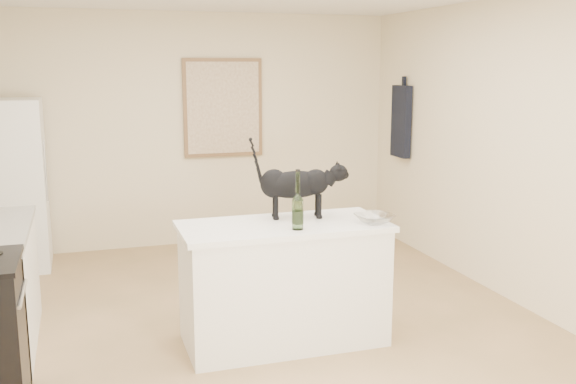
{
  "coord_description": "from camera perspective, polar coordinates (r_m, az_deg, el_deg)",
  "views": [
    {
      "loc": [
        -1.27,
        -4.58,
        2.02
      ],
      "look_at": [
        0.15,
        -0.15,
        1.12
      ],
      "focal_mm": 40.88,
      "sensor_mm": 36.0,
      "label": 1
    }
  ],
  "objects": [
    {
      "name": "artwork_canvas",
      "position": [
        7.46,
        -5.64,
        7.3
      ],
      "size": [
        0.82,
        0.0,
        1.02
      ],
      "primitive_type": "cube",
      "color": "beige",
      "rests_on": "wall_back"
    },
    {
      "name": "wall_front",
      "position": [
        2.34,
        16.26,
        -7.45
      ],
      "size": [
        4.5,
        0.0,
        4.5
      ],
      "primitive_type": "plane",
      "rotation": [
        -1.57,
        0.0,
        0.0
      ],
      "color": "beige",
      "rests_on": "ground"
    },
    {
      "name": "hanging_garment",
      "position": [
        7.5,
        9.81,
        6.06
      ],
      "size": [
        0.08,
        0.34,
        0.8
      ],
      "primitive_type": "cube",
      "color": "black",
      "rests_on": "wall_right"
    },
    {
      "name": "wall_back",
      "position": [
        7.47,
        -7.94,
        5.33
      ],
      "size": [
        4.5,
        0.0,
        4.5
      ],
      "primitive_type": "plane",
      "rotation": [
        1.57,
        0.0,
        0.0
      ],
      "color": "beige",
      "rests_on": "ground"
    },
    {
      "name": "wine_bottle",
      "position": [
        4.52,
        0.85,
        -0.98
      ],
      "size": [
        0.1,
        0.1,
        0.37
      ],
      "primitive_type": "cylinder",
      "rotation": [
        0.0,
        0.0,
        -0.42
      ],
      "color": "#325B24",
      "rests_on": "island_top"
    },
    {
      "name": "glass_bowl",
      "position": [
        4.77,
        7.53,
        -2.32
      ],
      "size": [
        0.31,
        0.31,
        0.07
      ],
      "primitive_type": "imported",
      "rotation": [
        0.0,
        0.0,
        0.18
      ],
      "color": "white",
      "rests_on": "island_top"
    },
    {
      "name": "fridge",
      "position": [
        7.06,
        -23.03,
        0.54
      ],
      "size": [
        0.68,
        0.68,
        1.7
      ],
      "primitive_type": "cube",
      "color": "white",
      "rests_on": "floor"
    },
    {
      "name": "island_top",
      "position": [
        4.73,
        -0.39,
        -3.0
      ],
      "size": [
        1.5,
        0.7,
        0.04
      ],
      "primitive_type": "cube",
      "color": "white",
      "rests_on": "island_base"
    },
    {
      "name": "island_base",
      "position": [
        4.86,
        -0.39,
        -8.16
      ],
      "size": [
        1.44,
        0.67,
        0.86
      ],
      "primitive_type": "cube",
      "color": "white",
      "rests_on": "floor"
    },
    {
      "name": "fridge_paper",
      "position": [
        7.06,
        -20.39,
        3.34
      ],
      "size": [
        0.01,
        0.13,
        0.17
      ],
      "primitive_type": "cube",
      "rotation": [
        0.0,
        0.0,
        0.01
      ],
      "color": "beige",
      "rests_on": "fridge"
    },
    {
      "name": "black_cat",
      "position": [
        4.86,
        0.66,
        0.35
      ],
      "size": [
        0.67,
        0.31,
        0.45
      ],
      "primitive_type": null,
      "rotation": [
        0.0,
        0.0,
        -0.19
      ],
      "color": "black",
      "rests_on": "island_top"
    },
    {
      "name": "artwork_frame",
      "position": [
        7.48,
        -5.66,
        7.31
      ],
      "size": [
        0.9,
        0.03,
        1.1
      ],
      "primitive_type": "cube",
      "color": "brown",
      "rests_on": "wall_back"
    },
    {
      "name": "wall_right",
      "position": [
        5.82,
        19.65,
        3.21
      ],
      "size": [
        0.0,
        5.5,
        5.5
      ],
      "primitive_type": "plane",
      "rotation": [
        1.57,
        0.0,
        -1.57
      ],
      "color": "beige",
      "rests_on": "ground"
    },
    {
      "name": "floor",
      "position": [
        5.17,
        -2.14,
        -12.08
      ],
      "size": [
        5.5,
        5.5,
        0.0
      ],
      "primitive_type": "plane",
      "color": "tan",
      "rests_on": "ground"
    }
  ]
}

